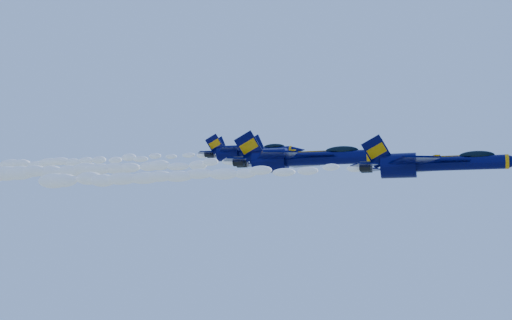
# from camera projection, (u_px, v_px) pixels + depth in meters

# --- Properties ---
(jet_lead) EXTENTS (16.44, 13.48, 6.11)m
(jet_lead) POSITION_uv_depth(u_px,v_px,m) (432.00, 163.00, 63.94)
(jet_lead) COLOR #030332
(smoke_trail_jet_lead) EXTENTS (38.62, 1.83, 1.65)m
(smoke_trail_jet_lead) POSITION_uv_depth(u_px,v_px,m) (188.00, 175.00, 71.39)
(smoke_trail_jet_lead) COLOR white
(jet_second) EXTENTS (19.81, 16.25, 7.36)m
(jet_second) POSITION_uv_depth(u_px,v_px,m) (301.00, 158.00, 79.73)
(jet_second) COLOR #030332
(smoke_trail_jet_second) EXTENTS (38.62, 2.21, 1.99)m
(smoke_trail_jet_second) POSITION_uv_depth(u_px,v_px,m) (103.00, 169.00, 87.59)
(smoke_trail_jet_second) COLOR white
(jet_third) EXTENTS (14.94, 12.25, 5.55)m
(jet_third) POSITION_uv_depth(u_px,v_px,m) (248.00, 152.00, 92.75)
(jet_third) COLOR #030332
(smoke_trail_jet_third) EXTENTS (38.62, 1.66, 1.50)m
(smoke_trail_jet_third) POSITION_uv_depth(u_px,v_px,m) (91.00, 161.00, 100.02)
(smoke_trail_jet_third) COLOR white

